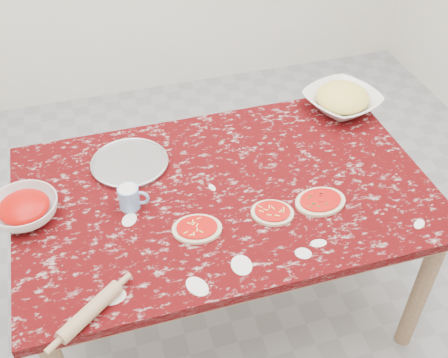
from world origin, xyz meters
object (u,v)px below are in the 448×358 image
(worktable, at_px, (224,204))
(rolling_pin, at_px, (90,311))
(sauce_bowl, at_px, (25,210))
(flour_mug, at_px, (130,197))
(pizza_tray, at_px, (130,163))
(cheese_bowl, at_px, (342,102))

(worktable, distance_m, rolling_pin, 0.72)
(worktable, height_order, sauce_bowl, sauce_bowl)
(sauce_bowl, xyz_separation_m, rolling_pin, (0.18, -0.50, -0.01))
(flour_mug, xyz_separation_m, rolling_pin, (-0.20, -0.45, -0.02))
(worktable, bearing_deg, flour_mug, 179.12)
(pizza_tray, relative_size, cheese_bowl, 0.96)
(flour_mug, bearing_deg, rolling_pin, -113.91)
(flour_mug, bearing_deg, sauce_bowl, 172.01)
(worktable, bearing_deg, cheese_bowl, 28.65)
(sauce_bowl, distance_m, flour_mug, 0.38)
(pizza_tray, xyz_separation_m, flour_mug, (-0.03, -0.24, 0.04))
(worktable, relative_size, rolling_pin, 6.71)
(sauce_bowl, relative_size, rolling_pin, 1.03)
(worktable, bearing_deg, pizza_tray, 142.69)
(cheese_bowl, bearing_deg, flour_mug, -160.69)
(worktable, relative_size, pizza_tray, 5.16)
(worktable, xyz_separation_m, pizza_tray, (-0.33, 0.25, 0.09))
(pizza_tray, height_order, flour_mug, flour_mug)
(worktable, xyz_separation_m, sauce_bowl, (-0.74, 0.06, 0.12))
(pizza_tray, relative_size, sauce_bowl, 1.26)
(cheese_bowl, height_order, flour_mug, flour_mug)
(cheese_bowl, distance_m, flour_mug, 1.10)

